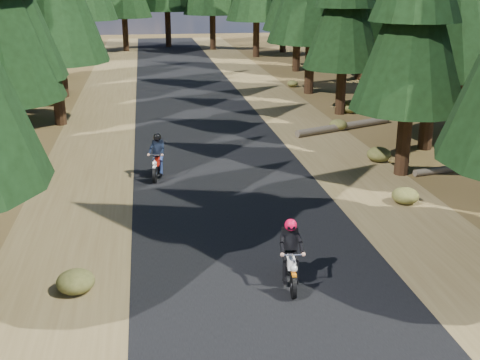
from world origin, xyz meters
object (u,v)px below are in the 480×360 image
Objects in this scene: rider_lead at (290,264)px; log_far at (456,168)px; log_near at (344,126)px; rider_follow at (158,163)px.

log_far is at bearing -130.59° from rider_lead.
rider_follow is at bearing -169.58° from log_near.
rider_lead is at bearing -135.83° from log_near.
log_near is 2.98× the size of rider_follow.
log_near is at bearing 95.86° from log_far.
rider_lead and rider_follow have the same top height.
rider_follow is (-10.26, 0.90, 0.38)m from log_far.
log_near is 3.01× the size of rider_lead.
log_near is 14.60m from rider_lead.
rider_follow is at bearing -65.10° from rider_lead.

